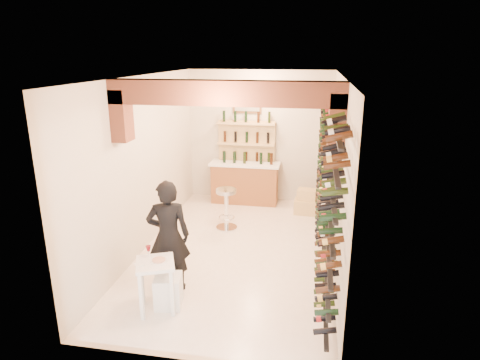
% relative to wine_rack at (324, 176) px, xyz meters
% --- Properties ---
extents(ground, '(6.00, 6.00, 0.00)m').
position_rel_wine_rack_xyz_m(ground, '(-1.53, 0.00, -1.55)').
color(ground, '#F0E1CF').
rests_on(ground, ground).
extents(room_shell, '(3.52, 6.02, 3.21)m').
position_rel_wine_rack_xyz_m(room_shell, '(-1.53, -0.26, 0.70)').
color(room_shell, beige).
rests_on(room_shell, ground).
extents(wine_rack, '(0.32, 5.70, 2.56)m').
position_rel_wine_rack_xyz_m(wine_rack, '(0.00, 0.00, 0.00)').
color(wine_rack, black).
rests_on(wine_rack, ground).
extents(back_counter, '(1.70, 0.62, 1.29)m').
position_rel_wine_rack_xyz_m(back_counter, '(-1.83, 2.65, -1.02)').
color(back_counter, brown).
rests_on(back_counter, ground).
extents(back_shelving, '(1.40, 0.31, 2.73)m').
position_rel_wine_rack_xyz_m(back_shelving, '(-1.83, 2.89, -0.38)').
color(back_shelving, tan).
rests_on(back_shelving, ground).
extents(tasting_table, '(0.68, 0.68, 0.92)m').
position_rel_wine_rack_xyz_m(tasting_table, '(-2.33, -2.05, -0.92)').
color(tasting_table, white).
rests_on(tasting_table, ground).
extents(white_stool, '(0.44, 0.44, 0.48)m').
position_rel_wine_rack_xyz_m(white_stool, '(-2.20, -1.94, -1.31)').
color(white_stool, white).
rests_on(white_stool, ground).
extents(person, '(0.74, 0.58, 1.79)m').
position_rel_wine_rack_xyz_m(person, '(-2.33, -1.47, -0.65)').
color(person, black).
rests_on(person, ground).
extents(chrome_barstool, '(0.45, 0.45, 0.87)m').
position_rel_wine_rack_xyz_m(chrome_barstool, '(-1.94, 0.97, -1.04)').
color(chrome_barstool, silver).
rests_on(chrome_barstool, ground).
extents(crate_lower, '(0.58, 0.42, 0.33)m').
position_rel_wine_rack_xyz_m(crate_lower, '(-0.30, 2.14, -1.38)').
color(crate_lower, tan).
rests_on(crate_lower, ground).
extents(crate_upper, '(0.47, 0.36, 0.25)m').
position_rel_wine_rack_xyz_m(crate_upper, '(-0.30, 2.14, -1.09)').
color(crate_upper, tan).
rests_on(crate_upper, crate_lower).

